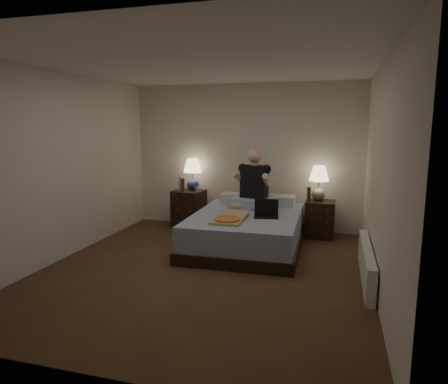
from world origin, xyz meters
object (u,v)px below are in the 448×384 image
(bed, at_px, (246,231))
(lamp_right, at_px, (319,183))
(laptop, at_px, (266,209))
(lamp_left, at_px, (193,174))
(beer_bottle_right, at_px, (309,194))
(water_bottle, at_px, (181,184))
(person, at_px, (253,179))
(nightstand_right, at_px, (320,219))
(pizza_box, at_px, (227,220))
(beer_bottle_left, at_px, (183,185))
(radiator, at_px, (366,263))
(nightstand_left, at_px, (189,209))
(soda_can, at_px, (196,189))

(bed, relative_size, lamp_right, 3.63)
(laptop, bearing_deg, bed, 148.00)
(lamp_left, height_order, laptop, lamp_left)
(lamp_right, xyz_separation_m, beer_bottle_right, (-0.14, -0.13, -0.16))
(lamp_left, xyz_separation_m, water_bottle, (-0.17, -0.14, -0.16))
(lamp_right, xyz_separation_m, person, (-0.98, -0.48, 0.10))
(nightstand_right, xyz_separation_m, beer_bottle_right, (-0.18, -0.07, 0.41))
(lamp_left, bearing_deg, pizza_box, -55.85)
(lamp_left, xyz_separation_m, pizza_box, (1.06, -1.57, -0.39))
(lamp_left, height_order, water_bottle, lamp_left)
(beer_bottle_left, height_order, person, person)
(radiator, bearing_deg, nightstand_left, 148.85)
(bed, relative_size, beer_bottle_left, 8.83)
(laptop, bearing_deg, beer_bottle_right, 51.09)
(laptop, bearing_deg, radiator, -37.55)
(lamp_left, bearing_deg, nightstand_right, -3.07)
(beer_bottle_right, bearing_deg, nightstand_left, 176.95)
(lamp_left, bearing_deg, radiator, -32.70)
(bed, xyz_separation_m, nightstand_right, (1.02, 0.86, 0.04))
(beer_bottle_right, xyz_separation_m, radiator, (0.79, -1.63, -0.51))
(nightstand_left, distance_m, soda_can, 0.43)
(nightstand_right, distance_m, water_bottle, 2.44)
(beer_bottle_left, distance_m, person, 1.38)
(nightstand_left, bearing_deg, beer_bottle_left, -116.66)
(pizza_box, bearing_deg, nightstand_right, 50.48)
(nightstand_left, bearing_deg, nightstand_right, 5.82)
(nightstand_left, relative_size, lamp_right, 1.17)
(nightstand_right, bearing_deg, lamp_left, 177.53)
(beer_bottle_right, relative_size, radiator, 0.14)
(nightstand_left, xyz_separation_m, lamp_right, (2.23, 0.02, 0.55))
(lamp_right, distance_m, water_bottle, 2.36)
(nightstand_left, distance_m, pizza_box, 1.87)
(laptop, bearing_deg, lamp_right, 48.31)
(nightstand_right, height_order, water_bottle, water_bottle)
(nightstand_left, height_order, beer_bottle_right, beer_bottle_right)
(nightstand_left, bearing_deg, lamp_left, 63.96)
(bed, distance_m, radiator, 1.84)
(lamp_right, bearing_deg, beer_bottle_left, -177.03)
(lamp_right, height_order, laptop, lamp_right)
(water_bottle, xyz_separation_m, person, (1.37, -0.40, 0.19))
(lamp_right, relative_size, water_bottle, 2.24)
(lamp_left, distance_m, beer_bottle_left, 0.27)
(nightstand_right, bearing_deg, radiator, -69.62)
(lamp_right, xyz_separation_m, water_bottle, (-2.35, -0.08, -0.09))
(laptop, bearing_deg, pizza_box, -143.99)
(nightstand_left, relative_size, beer_bottle_left, 2.85)
(water_bottle, bearing_deg, beer_bottle_right, -1.27)
(beer_bottle_left, relative_size, pizza_box, 0.30)
(beer_bottle_left, relative_size, person, 0.25)
(pizza_box, height_order, radiator, pizza_box)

